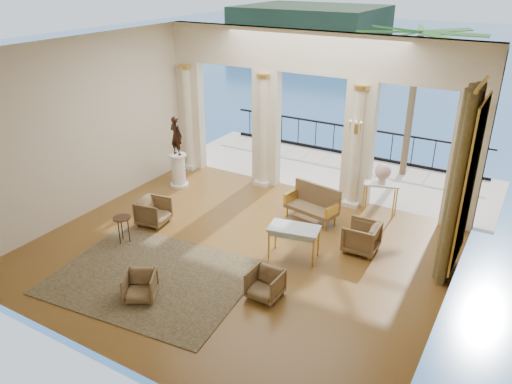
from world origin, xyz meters
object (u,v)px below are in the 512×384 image
Objects in this scene: armchair_c at (361,236)px; armchair_d at (153,210)px; game_table at (294,231)px; pedestal at (179,171)px; side_table at (122,221)px; armchair_a at (140,285)px; armchair_b at (265,283)px; settee at (313,203)px; statue at (176,136)px; console_table at (381,189)px.

armchair_d is (-4.98, -1.39, -0.02)m from armchair_c.
pedestal is (-4.73, 1.88, -0.20)m from game_table.
side_table is (-4.96, -2.48, 0.19)m from armchair_c.
armchair_a is at bearing -38.19° from side_table.
pedestal is at bearing 91.12° from armchair_a.
armchair_b is 0.96× the size of side_table.
settee is 2.19× the size of side_table.
armchair_d is 2.69m from statue.
armchair_c is 5.99m from pedestal.
pedestal reaches higher than armchair_d.
armchair_c is at bearing -18.21° from settee.
armchair_c is 1.15× the size of side_table.
statue reaches higher than console_table.
console_table is at bearing 80.80° from armchair_b.
pedestal reaches higher than game_table.
armchair_a is 5.52m from pedestal.
pedestal is (-0.95, 2.22, 0.11)m from armchair_d.
settee is 2.00m from game_table.
settee is at bearing 45.12° from side_table.
side_table is at bearing -123.96° from settee.
armchair_c is 0.77× the size of pedestal.
armchair_d is at bearing 174.24° from game_table.
statue is (-4.73, 1.88, 0.88)m from game_table.
pedestal is (-5.93, 0.83, 0.09)m from armchair_c.
settee is at bearing 43.07° from armchair_a.
armchair_c is at bearing -82.95° from armchair_d.
console_table is (5.70, 1.24, 0.23)m from pedestal.
game_table is 3.27m from console_table.
armchair_b is at bearing -23.44° from armchair_c.
side_table is at bearing -170.06° from game_table.
armchair_d is (-1.86, 2.54, 0.06)m from armchair_a.
statue reaches higher than armchair_d.
statue reaches higher than armchair_c.
pedestal is at bearing 7.81° from statue.
settee is at bearing -121.25° from armchair_c.
armchair_b is at bearing -116.18° from armchair_d.
armchair_c is (3.13, 3.92, 0.08)m from armchair_a.
armchair_a is at bearing -59.47° from pedestal.
side_table is at bearing -152.14° from console_table.
game_table is at bearing -67.37° from settee.
console_table is (2.90, 5.99, 0.40)m from armchair_a.
settee is 1.52× the size of console_table.
side_table is (0.02, -1.09, 0.21)m from armchair_d.
armchair_a is 0.96× the size of armchair_b.
statue is at bearing 106.29° from side_table.
armchair_c is 6.10m from statue.
armchair_a is at bearing -131.80° from console_table.
game_table is 5.09m from pedestal.
armchair_a is 5.66m from statue.
statue is (-4.33, -0.06, 1.11)m from settee.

